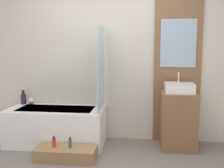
% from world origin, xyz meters
% --- Properties ---
extents(wall_tiled_back, '(4.20, 0.06, 2.60)m').
position_xyz_m(wall_tiled_back, '(0.00, 1.58, 1.30)').
color(wall_tiled_back, beige).
rests_on(wall_tiled_back, ground_plane).
extents(wall_wood_accent, '(0.71, 0.04, 2.60)m').
position_xyz_m(wall_wood_accent, '(1.04, 1.53, 1.32)').
color(wall_wood_accent, brown).
rests_on(wall_wood_accent, ground_plane).
extents(bathtub, '(1.45, 0.70, 0.56)m').
position_xyz_m(bathtub, '(-0.78, 1.18, 0.28)').
color(bathtub, white).
rests_on(bathtub, ground_plane).
extents(glass_shower_screen, '(0.01, 0.64, 1.21)m').
position_xyz_m(glass_shower_screen, '(-0.08, 1.17, 1.16)').
color(glass_shower_screen, silver).
rests_on(glass_shower_screen, bathtub).
extents(wooden_step_bench, '(0.80, 0.35, 0.16)m').
position_xyz_m(wooden_step_bench, '(-0.47, 0.64, 0.08)').
color(wooden_step_bench, '#997047').
rests_on(wooden_step_bench, ground_plane).
extents(vanity_cabinet, '(0.50, 0.52, 0.82)m').
position_xyz_m(vanity_cabinet, '(1.04, 1.25, 0.41)').
color(vanity_cabinet, brown).
rests_on(vanity_cabinet, ground_plane).
extents(sink, '(0.41, 0.35, 0.29)m').
position_xyz_m(sink, '(1.04, 1.25, 0.89)').
color(sink, white).
rests_on(sink, vanity_cabinet).
extents(vase_tall_dark, '(0.08, 0.08, 0.23)m').
position_xyz_m(vase_tall_dark, '(-1.41, 1.44, 0.65)').
color(vase_tall_dark, '#2D1E33').
rests_on(vase_tall_dark, bathtub).
extents(vase_round_light, '(0.11, 0.11, 0.11)m').
position_xyz_m(vase_round_light, '(-1.28, 1.43, 0.61)').
color(vase_round_light, silver).
rests_on(vase_round_light, bathtub).
extents(bottle_soap_primary, '(0.05, 0.05, 0.14)m').
position_xyz_m(bottle_soap_primary, '(-0.63, 0.64, 0.22)').
color(bottle_soap_primary, red).
rests_on(bottle_soap_primary, wooden_step_bench).
extents(bottle_soap_secondary, '(0.04, 0.04, 0.14)m').
position_xyz_m(bottle_soap_secondary, '(-0.41, 0.64, 0.22)').
color(bottle_soap_secondary, '#38704C').
rests_on(bottle_soap_secondary, wooden_step_bench).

